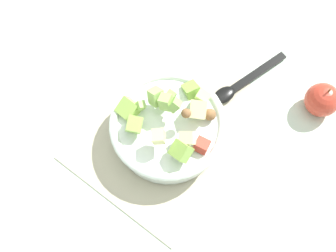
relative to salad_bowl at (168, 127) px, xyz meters
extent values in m
plane|color=silver|center=(0.01, 0.01, -0.05)|extent=(2.40, 2.40, 0.00)
cube|color=#BCB299|center=(0.01, 0.01, -0.04)|extent=(0.40, 0.31, 0.01)
cylinder|color=white|center=(0.00, 0.00, -0.01)|extent=(0.22, 0.22, 0.06)
torus|color=white|center=(0.00, 0.00, 0.02)|extent=(0.24, 0.24, 0.02)
sphere|color=brown|center=(0.02, -0.03, 0.07)|extent=(0.03, 0.03, 0.03)
cube|color=#93C160|center=(0.02, 0.00, 0.07)|extent=(0.03, 0.03, 0.03)
cube|color=#8CB74C|center=(0.09, 0.01, 0.02)|extent=(0.04, 0.05, 0.04)
cube|color=beige|center=(0.05, -0.04, 0.05)|extent=(0.06, 0.05, 0.04)
cube|color=#8CB74C|center=(-0.04, -0.06, 0.05)|extent=(0.04, 0.04, 0.05)
cube|color=beige|center=(-0.05, -0.01, 0.06)|extent=(0.04, 0.04, 0.03)
cube|color=#93C160|center=(0.04, 0.02, 0.06)|extent=(0.02, 0.02, 0.03)
sphere|color=brown|center=(0.06, -0.06, 0.03)|extent=(0.04, 0.03, 0.03)
cube|color=#A3CC6B|center=(0.08, -0.03, 0.04)|extent=(0.03, 0.03, 0.04)
cube|color=#A3CC6B|center=(0.02, 0.05, 0.06)|extent=(0.04, 0.04, 0.04)
cube|color=#A3CC6B|center=(0.02, 0.02, 0.06)|extent=(0.03, 0.03, 0.04)
cube|color=#BC3828|center=(0.00, -0.08, 0.03)|extent=(0.03, 0.03, 0.03)
cube|color=#8CB74C|center=(-0.05, 0.05, 0.04)|extent=(0.04, 0.05, 0.03)
cube|color=#A3CC6B|center=(-0.01, 0.06, 0.04)|extent=(0.03, 0.03, 0.03)
cube|color=#9EC656|center=(-0.03, 0.08, 0.03)|extent=(0.05, 0.04, 0.04)
cube|color=beige|center=(-0.01, -0.06, 0.05)|extent=(0.04, 0.04, 0.04)
ellipsoid|color=black|center=(0.15, -0.05, -0.03)|extent=(0.06, 0.05, 0.01)
cube|color=black|center=(0.25, -0.07, -0.04)|extent=(0.16, 0.06, 0.01)
sphere|color=#BC3828|center=(0.26, -0.23, -0.01)|extent=(0.07, 0.07, 0.07)
cylinder|color=brown|center=(0.26, -0.23, 0.03)|extent=(0.00, 0.00, 0.01)
camera|label=1|loc=(-0.26, -0.20, 0.77)|focal=42.91mm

